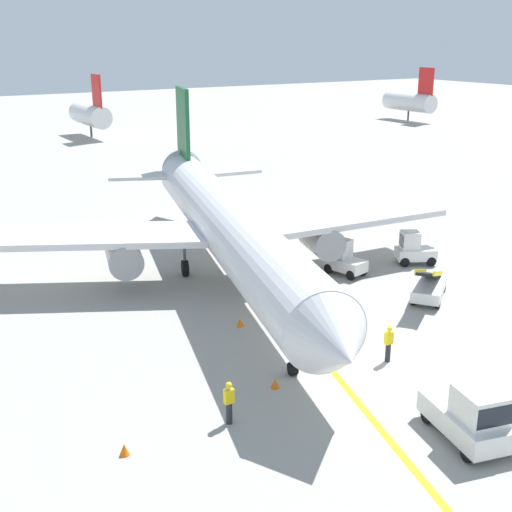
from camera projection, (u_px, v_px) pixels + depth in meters
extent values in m
plane|color=#9E9B93|center=(369.00, 355.00, 30.29)|extent=(300.00, 300.00, 0.00)
cube|color=yellow|center=(291.00, 321.00, 33.92)|extent=(22.17, 77.03, 0.01)
cylinder|color=silver|center=(228.00, 226.00, 37.99)|extent=(11.38, 29.76, 3.30)
cone|color=silver|center=(338.00, 348.00, 23.18)|extent=(3.77, 3.19, 3.23)
cone|color=silver|center=(179.00, 167.00, 52.87)|extent=(3.78, 3.55, 3.14)
cube|color=silver|center=(341.00, 217.00, 41.43)|extent=(13.27, 5.27, 0.36)
cylinder|color=gray|center=(321.00, 239.00, 40.40)|extent=(2.70, 3.60, 1.90)
cube|color=silver|center=(91.00, 236.00, 37.55)|extent=(13.55, 9.97, 0.36)
cylinder|color=gray|center=(124.00, 256.00, 37.37)|extent=(2.70, 3.60, 1.90)
cube|color=#19592D|center=(183.00, 124.00, 49.54)|extent=(1.36, 3.92, 5.20)
cube|color=silver|center=(225.00, 172.00, 51.08)|extent=(5.45, 2.89, 0.24)
cube|color=silver|center=(145.00, 176.00, 49.53)|extent=(5.65, 4.12, 0.24)
cylinder|color=#4C4C51|center=(293.00, 341.00, 28.07)|extent=(0.20, 0.20, 3.12)
cylinder|color=black|center=(293.00, 368.00, 28.46)|extent=(0.49, 0.63, 0.56)
cylinder|color=#4C4C51|center=(256.00, 245.00, 40.98)|extent=(0.20, 0.20, 3.12)
cylinder|color=black|center=(256.00, 262.00, 41.32)|extent=(0.60, 1.02, 0.96)
cylinder|color=#4C4C51|center=(184.00, 251.00, 39.84)|extent=(0.20, 0.20, 3.12)
cylinder|color=black|center=(185.00, 268.00, 40.18)|extent=(0.60, 1.02, 0.96)
cube|color=black|center=(318.00, 316.00, 24.90)|extent=(2.97, 1.73, 0.60)
cube|color=silver|center=(467.00, 420.00, 23.90)|extent=(2.69, 3.95, 0.80)
cube|color=silver|center=(481.00, 405.00, 23.03)|extent=(1.86, 1.93, 1.10)
cube|color=black|center=(495.00, 416.00, 22.33)|extent=(1.40, 0.41, 0.77)
cylinder|color=black|center=(508.00, 445.00, 23.12)|extent=(0.35, 0.63, 0.60)
cylinder|color=black|center=(468.00, 453.00, 22.64)|extent=(0.35, 0.63, 0.60)
cylinder|color=black|center=(465.00, 408.00, 25.40)|extent=(0.35, 0.63, 0.60)
cylinder|color=black|center=(427.00, 415.00, 24.92)|extent=(0.35, 0.63, 0.60)
cube|color=silver|center=(416.00, 254.00, 42.25)|extent=(2.73, 2.27, 0.70)
cube|color=silver|center=(410.00, 240.00, 41.94)|extent=(1.44, 1.42, 1.10)
cube|color=black|center=(402.00, 240.00, 41.91)|extent=(0.52, 0.90, 0.77)
cylinder|color=black|center=(404.00, 262.00, 41.78)|extent=(0.63, 0.47, 0.60)
cylinder|color=black|center=(400.00, 257.00, 42.83)|extent=(0.63, 0.47, 0.60)
cylinder|color=black|center=(431.00, 261.00, 41.89)|extent=(0.63, 0.47, 0.60)
cylinder|color=black|center=(426.00, 256.00, 42.94)|extent=(0.63, 0.47, 0.60)
cube|color=silver|center=(346.00, 264.00, 40.32)|extent=(1.82, 2.64, 0.70)
cube|color=silver|center=(341.00, 248.00, 40.33)|extent=(1.26, 1.29, 1.10)
cube|color=black|center=(334.00, 246.00, 40.67)|extent=(0.97, 0.30, 0.77)
cylinder|color=black|center=(329.00, 269.00, 40.62)|extent=(0.35, 0.63, 0.60)
cylinder|color=black|center=(340.00, 264.00, 41.37)|extent=(0.35, 0.63, 0.60)
cylinder|color=black|center=(351.00, 275.00, 39.50)|extent=(0.35, 0.63, 0.60)
cylinder|color=black|center=(362.00, 271.00, 40.24)|extent=(0.35, 0.63, 0.60)
cube|color=silver|center=(429.00, 287.00, 36.72)|extent=(3.93, 3.49, 0.60)
cylinder|color=black|center=(438.00, 303.00, 35.41)|extent=(0.61, 0.54, 0.60)
cylinder|color=black|center=(413.00, 300.00, 35.85)|extent=(0.61, 0.54, 0.60)
cylinder|color=black|center=(444.00, 286.00, 37.77)|extent=(0.61, 0.54, 0.60)
cylinder|color=black|center=(421.00, 283.00, 38.21)|extent=(0.61, 0.54, 0.60)
cube|color=black|center=(429.00, 275.00, 35.89)|extent=(4.52, 3.74, 1.76)
cube|color=yellow|center=(438.00, 273.00, 35.70)|extent=(4.04, 3.10, 1.84)
cube|color=yellow|center=(421.00, 271.00, 36.01)|extent=(4.04, 3.10, 1.84)
cylinder|color=#26262D|center=(388.00, 353.00, 29.57)|extent=(0.24, 0.24, 0.85)
cube|color=yellow|center=(389.00, 338.00, 29.35)|extent=(0.36, 0.22, 0.56)
sphere|color=beige|center=(389.00, 330.00, 29.23)|extent=(0.20, 0.20, 0.20)
sphere|color=yellow|center=(389.00, 328.00, 29.21)|extent=(0.24, 0.24, 0.24)
cylinder|color=#26262D|center=(229.00, 413.00, 24.84)|extent=(0.24, 0.24, 0.85)
cube|color=yellow|center=(229.00, 396.00, 24.62)|extent=(0.36, 0.22, 0.56)
sphere|color=beige|center=(229.00, 387.00, 24.49)|extent=(0.20, 0.20, 0.20)
sphere|color=yellow|center=(229.00, 385.00, 24.48)|extent=(0.24, 0.24, 0.24)
cone|color=orange|center=(124.00, 449.00, 23.00)|extent=(0.36, 0.36, 0.44)
cone|color=orange|center=(240.00, 322.00, 33.25)|extent=(0.36, 0.36, 0.44)
cone|color=orange|center=(275.00, 383.00, 27.40)|extent=(0.36, 0.36, 0.44)
cylinder|color=silver|center=(90.00, 115.00, 94.30)|extent=(3.00, 10.00, 3.00)
cylinder|color=#3F3F3F|center=(91.00, 131.00, 95.02)|extent=(0.30, 0.30, 1.60)
cube|color=red|center=(97.00, 91.00, 90.38)|extent=(0.24, 3.20, 4.40)
cylinder|color=silver|center=(409.00, 102.00, 112.89)|extent=(3.00, 10.00, 3.00)
cylinder|color=#3F3F3F|center=(408.00, 116.00, 113.61)|extent=(0.30, 0.30, 1.60)
cube|color=red|center=(426.00, 82.00, 108.97)|extent=(0.24, 3.20, 4.40)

